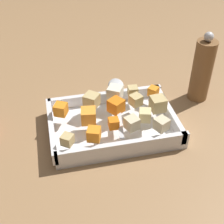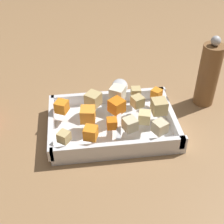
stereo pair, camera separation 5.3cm
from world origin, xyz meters
name	(u,v)px [view 1 (the left image)]	position (x,y,z in m)	size (l,w,h in m)	color
ground_plane	(116,134)	(0.00, 0.00, 0.00)	(4.00, 4.00, 0.00)	#936D47
baking_dish	(112,125)	(0.00, -0.02, 0.01)	(0.30, 0.20, 0.04)	silver
carrot_chunk_center	(89,116)	(0.06, -0.01, 0.06)	(0.03, 0.03, 0.03)	orange
carrot_chunk_mid_right	(116,106)	(-0.01, -0.03, 0.06)	(0.03, 0.03, 0.03)	orange
carrot_chunk_far_right	(114,123)	(0.01, 0.02, 0.06)	(0.02, 0.02, 0.02)	orange
carrot_chunk_under_handle	(61,109)	(0.12, -0.05, 0.06)	(0.03, 0.03, 0.03)	orange
carrot_chunk_rim_edge	(153,91)	(-0.11, -0.07, 0.06)	(0.02, 0.02, 0.02)	orange
carrot_chunk_heap_top	(94,134)	(0.06, 0.05, 0.06)	(0.03, 0.03, 0.03)	orange
potato_chunk_front_center	(158,104)	(-0.11, -0.02, 0.06)	(0.03, 0.03, 0.03)	tan
potato_chunk_near_spoon	(92,100)	(0.04, -0.06, 0.06)	(0.03, 0.03, 0.03)	tan
potato_chunk_mid_left	(136,100)	(-0.06, -0.05, 0.06)	(0.03, 0.03, 0.03)	tan
potato_chunk_corner_nw	(67,140)	(0.12, 0.05, 0.06)	(0.02, 0.02, 0.02)	tan
potato_chunk_corner_se	(162,124)	(-0.09, 0.05, 0.06)	(0.03, 0.03, 0.03)	beige
potato_chunk_heap_side	(145,115)	(-0.07, 0.01, 0.06)	(0.03, 0.03, 0.03)	#E0CC89
potato_chunk_near_left	(132,123)	(-0.03, 0.04, 0.06)	(0.03, 0.03, 0.03)	beige
potato_chunk_corner_ne	(133,91)	(-0.06, -0.09, 0.06)	(0.02, 0.02, 0.02)	tan
parsnip_chunk_back_center	(115,93)	(-0.02, -0.08, 0.06)	(0.03, 0.03, 0.03)	silver
serving_spoon	(116,89)	(-0.03, -0.11, 0.05)	(0.06, 0.22, 0.02)	silver
pepper_mill	(202,70)	(-0.25, -0.10, 0.09)	(0.05, 0.05, 0.19)	brown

